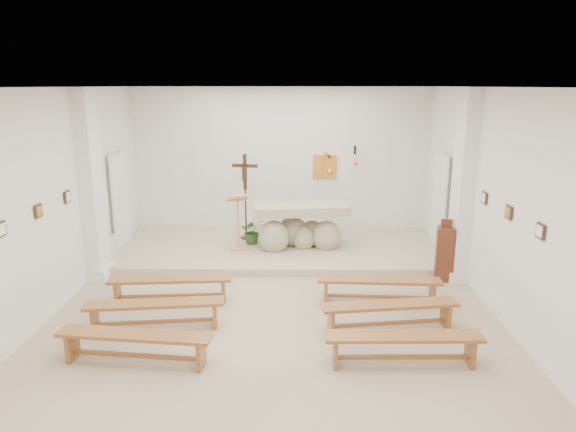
{
  "coord_description": "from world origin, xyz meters",
  "views": [
    {
      "loc": [
        0.32,
        -7.13,
        3.53
      ],
      "look_at": [
        0.22,
        1.6,
        1.3
      ],
      "focal_mm": 32.0,
      "sensor_mm": 36.0,
      "label": 1
    }
  ],
  "objects_px": {
    "bench_right_front": "(379,285)",
    "altar": "(300,229)",
    "bench_left_third": "(135,341)",
    "lectern": "(238,222)",
    "bench_right_second": "(390,310)",
    "bench_right_third": "(403,342)",
    "donation_pedestal": "(444,253)",
    "bench_left_front": "(170,284)",
    "crucifix_stand": "(245,190)",
    "bench_left_second": "(155,309)"
  },
  "relations": [
    {
      "from": "bench_right_second",
      "to": "bench_right_third",
      "type": "height_order",
      "value": "same"
    },
    {
      "from": "lectern",
      "to": "bench_left_third",
      "type": "bearing_deg",
      "value": -121.15
    },
    {
      "from": "altar",
      "to": "bench_left_front",
      "type": "height_order",
      "value": "altar"
    },
    {
      "from": "bench_left_second",
      "to": "bench_right_second",
      "type": "distance_m",
      "value": 3.46
    },
    {
      "from": "donation_pedestal",
      "to": "bench_left_front",
      "type": "distance_m",
      "value": 4.95
    },
    {
      "from": "donation_pedestal",
      "to": "bench_right_front",
      "type": "relative_size",
      "value": 0.57
    },
    {
      "from": "bench_right_front",
      "to": "altar",
      "type": "bearing_deg",
      "value": 119.34
    },
    {
      "from": "altar",
      "to": "bench_right_second",
      "type": "height_order",
      "value": "altar"
    },
    {
      "from": "donation_pedestal",
      "to": "bench_left_third",
      "type": "distance_m",
      "value": 5.71
    },
    {
      "from": "bench_right_second",
      "to": "bench_left_third",
      "type": "height_order",
      "value": "same"
    },
    {
      "from": "bench_right_front",
      "to": "bench_left_third",
      "type": "relative_size",
      "value": 1.0
    },
    {
      "from": "bench_left_second",
      "to": "lectern",
      "type": "bearing_deg",
      "value": 69.28
    },
    {
      "from": "bench_right_second",
      "to": "bench_left_front",
      "type": "bearing_deg",
      "value": 156.31
    },
    {
      "from": "bench_left_third",
      "to": "bench_right_second",
      "type": "bearing_deg",
      "value": 22.02
    },
    {
      "from": "bench_left_front",
      "to": "bench_left_third",
      "type": "xyz_separation_m",
      "value": [
        0.0,
        -1.95,
        0.0
      ]
    },
    {
      "from": "bench_left_front",
      "to": "bench_left_third",
      "type": "relative_size",
      "value": 1.0
    },
    {
      "from": "lectern",
      "to": "crucifix_stand",
      "type": "height_order",
      "value": "crucifix_stand"
    },
    {
      "from": "bench_right_front",
      "to": "bench_right_third",
      "type": "xyz_separation_m",
      "value": [
        0.0,
        -1.95,
        0.0
      ]
    },
    {
      "from": "bench_right_front",
      "to": "bench_right_third",
      "type": "distance_m",
      "value": 1.95
    },
    {
      "from": "lectern",
      "to": "altar",
      "type": "bearing_deg",
      "value": -14.43
    },
    {
      "from": "crucifix_stand",
      "to": "bench_right_third",
      "type": "distance_m",
      "value": 5.81
    },
    {
      "from": "crucifix_stand",
      "to": "bench_right_third",
      "type": "xyz_separation_m",
      "value": [
        2.5,
        -5.16,
        -0.94
      ]
    },
    {
      "from": "bench_left_second",
      "to": "bench_right_third",
      "type": "height_order",
      "value": "same"
    },
    {
      "from": "lectern",
      "to": "bench_left_second",
      "type": "relative_size",
      "value": 0.59
    },
    {
      "from": "lectern",
      "to": "bench_left_third",
      "type": "height_order",
      "value": "lectern"
    },
    {
      "from": "altar",
      "to": "bench_right_front",
      "type": "height_order",
      "value": "altar"
    },
    {
      "from": "lectern",
      "to": "donation_pedestal",
      "type": "distance_m",
      "value": 4.19
    },
    {
      "from": "lectern",
      "to": "bench_right_third",
      "type": "bearing_deg",
      "value": -79.5
    },
    {
      "from": "bench_left_second",
      "to": "bench_left_front",
      "type": "bearing_deg",
      "value": 83.57
    },
    {
      "from": "bench_left_second",
      "to": "bench_right_front",
      "type": "bearing_deg",
      "value": 9.31
    },
    {
      "from": "bench_right_third",
      "to": "crucifix_stand",
      "type": "bearing_deg",
      "value": 114.72
    },
    {
      "from": "altar",
      "to": "bench_left_front",
      "type": "relative_size",
      "value": 1.0
    },
    {
      "from": "altar",
      "to": "bench_left_third",
      "type": "xyz_separation_m",
      "value": [
        -2.17,
        -4.53,
        -0.22
      ]
    },
    {
      "from": "altar",
      "to": "bench_right_third",
      "type": "relative_size",
      "value": 1.01
    },
    {
      "from": "lectern",
      "to": "bench_left_front",
      "type": "xyz_separation_m",
      "value": [
        -0.87,
        -2.45,
        -0.42
      ]
    },
    {
      "from": "bench_right_front",
      "to": "bench_left_front",
      "type": "bearing_deg",
      "value": -177.21
    },
    {
      "from": "bench_left_front",
      "to": "bench_left_second",
      "type": "distance_m",
      "value": 0.98
    },
    {
      "from": "crucifix_stand",
      "to": "lectern",
      "type": "bearing_deg",
      "value": -86.06
    },
    {
      "from": "donation_pedestal",
      "to": "bench_left_front",
      "type": "height_order",
      "value": "donation_pedestal"
    },
    {
      "from": "bench_left_third",
      "to": "crucifix_stand",
      "type": "bearing_deg",
      "value": 85.66
    },
    {
      "from": "altar",
      "to": "bench_left_front",
      "type": "bearing_deg",
      "value": -135.87
    },
    {
      "from": "crucifix_stand",
      "to": "bench_left_front",
      "type": "height_order",
      "value": "crucifix_stand"
    },
    {
      "from": "lectern",
      "to": "bench_left_third",
      "type": "relative_size",
      "value": 0.59
    },
    {
      "from": "bench_right_second",
      "to": "bench_right_front",
      "type": "bearing_deg",
      "value": 82.05
    },
    {
      "from": "donation_pedestal",
      "to": "bench_left_front",
      "type": "relative_size",
      "value": 0.57
    },
    {
      "from": "altar",
      "to": "lectern",
      "type": "relative_size",
      "value": 1.71
    },
    {
      "from": "bench_right_front",
      "to": "bench_left_second",
      "type": "distance_m",
      "value": 3.6
    },
    {
      "from": "bench_right_second",
      "to": "bench_right_third",
      "type": "distance_m",
      "value": 0.98
    },
    {
      "from": "crucifix_stand",
      "to": "bench_left_second",
      "type": "bearing_deg",
      "value": -92.06
    },
    {
      "from": "donation_pedestal",
      "to": "altar",
      "type": "bearing_deg",
      "value": 161.9
    }
  ]
}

